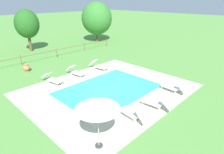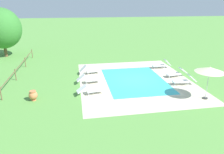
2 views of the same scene
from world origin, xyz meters
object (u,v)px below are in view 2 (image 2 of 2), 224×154
(sun_lounger_north_near_steps, at_px, (90,70))
(sun_lounger_north_end, at_px, (161,65))
(sun_lounger_south_near_corner, at_px, (89,79))
(sun_lounger_north_far, at_px, (91,90))
(terracotta_urn_near_fence, at_px, (33,95))
(sun_lounger_south_mid, at_px, (184,80))
(sun_lounger_north_mid, at_px, (176,73))
(patio_umbrella_open_foreground, at_px, (210,70))
(tree_far_west, at_px, (2,28))

(sun_lounger_north_near_steps, xyz_separation_m, sun_lounger_north_end, (0.62, -7.49, 0.00))
(sun_lounger_north_end, height_order, sun_lounger_south_near_corner, sun_lounger_north_end)
(sun_lounger_north_far, height_order, terracotta_urn_near_fence, sun_lounger_north_far)
(sun_lounger_south_near_corner, height_order, sun_lounger_south_mid, sun_lounger_south_mid)
(sun_lounger_north_mid, height_order, sun_lounger_south_mid, sun_lounger_south_mid)
(patio_umbrella_open_foreground, bearing_deg, sun_lounger_north_far, 74.75)
(tree_far_west, bearing_deg, sun_lounger_north_end, -114.80)
(sun_lounger_north_mid, relative_size, sun_lounger_south_mid, 1.02)
(sun_lounger_north_far, height_order, sun_lounger_south_mid, sun_lounger_south_mid)
(patio_umbrella_open_foreground, relative_size, terracotta_urn_near_fence, 3.30)
(tree_far_west, bearing_deg, terracotta_urn_near_fence, -157.84)
(sun_lounger_north_mid, xyz_separation_m, terracotta_urn_near_fence, (-2.92, 12.19, 0.02))
(sun_lounger_north_near_steps, height_order, sun_lounger_south_mid, sun_lounger_north_near_steps)
(sun_lounger_north_far, relative_size, sun_lounger_north_end, 1.08)
(sun_lounger_north_end, height_order, tree_far_west, tree_far_west)
(sun_lounger_north_far, relative_size, sun_lounger_south_near_corner, 1.03)
(terracotta_urn_near_fence, xyz_separation_m, tree_far_west, (13.83, 5.63, 3.13))
(sun_lounger_south_mid, bearing_deg, sun_lounger_south_near_corner, 77.96)
(sun_lounger_north_near_steps, bearing_deg, sun_lounger_south_mid, -118.74)
(sun_lounger_south_near_corner, distance_m, tree_far_west, 15.16)
(sun_lounger_north_far, relative_size, terracotta_urn_near_fence, 2.87)
(sun_lounger_north_far, xyz_separation_m, sun_lounger_south_near_corner, (2.29, -0.00, 0.01))
(sun_lounger_north_mid, bearing_deg, sun_lounger_north_end, 6.46)
(sun_lounger_north_mid, xyz_separation_m, tree_far_west, (10.91, 17.82, 3.15))
(sun_lounger_north_far, height_order, tree_far_west, tree_far_west)
(sun_lounger_north_mid, relative_size, sun_lounger_south_near_corner, 1.00)
(sun_lounger_north_end, bearing_deg, sun_lounger_north_near_steps, 94.76)
(sun_lounger_north_end, xyz_separation_m, tree_far_west, (8.09, 17.50, 3.14))
(sun_lounger_south_mid, bearing_deg, sun_lounger_north_end, 0.58)
(sun_lounger_north_end, height_order, sun_lounger_south_mid, sun_lounger_north_end)
(sun_lounger_north_near_steps, relative_size, sun_lounger_north_far, 0.96)
(sun_lounger_north_end, bearing_deg, sun_lounger_north_mid, -173.54)
(sun_lounger_north_far, height_order, sun_lounger_south_near_corner, sun_lounger_south_near_corner)
(sun_lounger_north_mid, relative_size, tree_far_west, 0.34)
(tree_far_west, bearing_deg, sun_lounger_north_near_steps, -131.01)
(patio_umbrella_open_foreground, xyz_separation_m, terracotta_urn_near_fence, (1.84, 12.14, -1.79))
(sun_lounger_north_near_steps, height_order, patio_umbrella_open_foreground, patio_umbrella_open_foreground)
(tree_far_west, bearing_deg, sun_lounger_south_mid, -126.20)
(sun_lounger_north_near_steps, bearing_deg, tree_far_west, 48.99)
(sun_lounger_north_end, relative_size, terracotta_urn_near_fence, 2.65)
(sun_lounger_north_far, bearing_deg, sun_lounger_north_near_steps, -3.33)
(sun_lounger_north_near_steps, relative_size, tree_far_west, 0.33)
(sun_lounger_north_end, xyz_separation_m, patio_umbrella_open_foreground, (-7.58, -0.27, 1.80))
(sun_lounger_south_near_corner, height_order, tree_far_west, tree_far_west)
(patio_umbrella_open_foreground, distance_m, tree_far_west, 23.73)
(sun_lounger_north_far, xyz_separation_m, terracotta_urn_near_fence, (-0.35, 4.11, 0.03))
(sun_lounger_north_mid, bearing_deg, sun_lounger_south_near_corner, 91.93)
(sun_lounger_north_end, distance_m, terracotta_urn_near_fence, 13.19)
(sun_lounger_north_far, distance_m, sun_lounger_south_mid, 7.84)
(sun_lounger_north_near_steps, bearing_deg, sun_lounger_north_end, -85.24)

